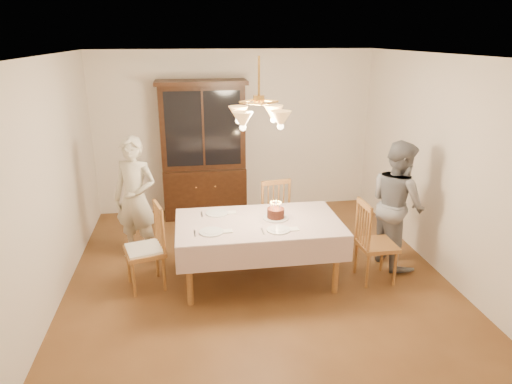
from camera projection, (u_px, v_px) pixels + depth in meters
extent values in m
plane|color=brown|center=(258.00, 279.00, 5.53)|extent=(5.00, 5.00, 0.00)
plane|color=white|center=(259.00, 56.00, 4.68)|extent=(5.00, 5.00, 0.00)
plane|color=silver|center=(235.00, 132.00, 7.44)|extent=(4.50, 0.00, 4.50)
plane|color=silver|center=(323.00, 296.00, 2.77)|extent=(4.50, 0.00, 4.50)
plane|color=silver|center=(47.00, 186.00, 4.78)|extent=(0.00, 5.00, 5.00)
plane|color=silver|center=(445.00, 168.00, 5.42)|extent=(0.00, 5.00, 5.00)
cube|color=brown|center=(259.00, 224.00, 5.29)|extent=(1.80, 1.00, 0.04)
cube|color=beige|center=(259.00, 222.00, 5.28)|extent=(1.90, 1.10, 0.01)
cylinder|color=brown|center=(189.00, 275.00, 4.90)|extent=(0.07, 0.07, 0.71)
cylinder|color=brown|center=(336.00, 264.00, 5.13)|extent=(0.07, 0.07, 0.71)
cylinder|color=brown|center=(188.00, 242.00, 5.69)|extent=(0.07, 0.07, 0.71)
cylinder|color=brown|center=(316.00, 234.00, 5.92)|extent=(0.07, 0.07, 0.71)
cube|color=black|center=(205.00, 191.00, 7.40)|extent=(1.30, 0.50, 0.80)
cube|color=black|center=(203.00, 127.00, 7.11)|extent=(1.30, 0.40, 1.30)
cube|color=black|center=(203.00, 129.00, 6.92)|extent=(1.14, 0.01, 1.14)
cube|color=black|center=(201.00, 82.00, 6.84)|extent=(1.38, 0.54, 0.06)
cube|color=brown|center=(271.00, 214.00, 6.33)|extent=(0.51, 0.49, 0.05)
cube|color=brown|center=(276.00, 182.00, 5.99)|extent=(0.40, 0.10, 0.06)
cylinder|color=brown|center=(278.00, 223.00, 6.61)|extent=(0.04, 0.04, 0.43)
cylinder|color=brown|center=(255.00, 227.00, 6.50)|extent=(0.04, 0.04, 0.43)
cylinder|color=brown|center=(287.00, 232.00, 6.30)|extent=(0.04, 0.04, 0.43)
cylinder|color=brown|center=(263.00, 236.00, 6.20)|extent=(0.04, 0.04, 0.43)
cube|color=brown|center=(144.00, 251.00, 5.23)|extent=(0.52, 0.54, 0.05)
cube|color=brown|center=(158.00, 207.00, 5.13)|extent=(0.14, 0.39, 0.06)
cylinder|color=brown|center=(129.00, 266.00, 5.40)|extent=(0.04, 0.04, 0.43)
cylinder|color=brown|center=(134.00, 280.00, 5.09)|extent=(0.04, 0.04, 0.43)
cylinder|color=brown|center=(157.00, 260.00, 5.53)|extent=(0.04, 0.04, 0.43)
cylinder|color=brown|center=(164.00, 274.00, 5.22)|extent=(0.04, 0.04, 0.43)
cube|color=white|center=(144.00, 249.00, 5.22)|extent=(0.47, 0.49, 0.03)
cube|color=brown|center=(377.00, 245.00, 5.39)|extent=(0.43, 0.45, 0.05)
cube|color=brown|center=(365.00, 205.00, 5.19)|extent=(0.04, 0.40, 0.06)
cylinder|color=brown|center=(395.00, 269.00, 5.33)|extent=(0.04, 0.04, 0.43)
cylinder|color=brown|center=(382.00, 255.00, 5.66)|extent=(0.04, 0.04, 0.43)
cylinder|color=brown|center=(367.00, 271.00, 5.27)|extent=(0.04, 0.04, 0.43)
cylinder|color=brown|center=(356.00, 257.00, 5.61)|extent=(0.04, 0.04, 0.43)
imported|color=beige|center=(135.00, 199.00, 5.85)|extent=(0.70, 0.59, 1.62)
imported|color=slate|center=(397.00, 204.00, 5.70)|extent=(0.73, 0.87, 1.61)
cylinder|color=white|center=(276.00, 218.00, 5.36)|extent=(0.30, 0.30, 0.01)
cylinder|color=black|center=(276.00, 213.00, 5.34)|extent=(0.20, 0.20, 0.11)
cylinder|color=#598CD8|center=(281.00, 205.00, 5.32)|extent=(0.01, 0.01, 0.07)
sphere|color=#FFB23F|center=(281.00, 202.00, 5.31)|extent=(0.01, 0.01, 0.01)
cylinder|color=pink|center=(280.00, 205.00, 5.34)|extent=(0.01, 0.01, 0.07)
sphere|color=#FFB23F|center=(280.00, 201.00, 5.33)|extent=(0.01, 0.01, 0.01)
cylinder|color=#EACC66|center=(278.00, 204.00, 5.36)|extent=(0.01, 0.01, 0.07)
sphere|color=#FFB23F|center=(278.00, 201.00, 5.35)|extent=(0.01, 0.01, 0.01)
cylinder|color=#598CD8|center=(276.00, 204.00, 5.37)|extent=(0.01, 0.01, 0.07)
sphere|color=#FFB23F|center=(276.00, 201.00, 5.36)|extent=(0.01, 0.01, 0.01)
cylinder|color=pink|center=(274.00, 204.00, 5.37)|extent=(0.01, 0.01, 0.07)
sphere|color=#FFB23F|center=(274.00, 201.00, 5.35)|extent=(0.01, 0.01, 0.01)
cylinder|color=#EACC66|center=(272.00, 204.00, 5.35)|extent=(0.01, 0.01, 0.07)
sphere|color=#FFB23F|center=(272.00, 201.00, 5.34)|extent=(0.01, 0.01, 0.01)
cylinder|color=#598CD8|center=(271.00, 205.00, 5.33)|extent=(0.01, 0.01, 0.07)
sphere|color=#FFB23F|center=(271.00, 202.00, 5.32)|extent=(0.01, 0.01, 0.01)
cylinder|color=pink|center=(271.00, 206.00, 5.30)|extent=(0.01, 0.01, 0.07)
sphere|color=#FFB23F|center=(271.00, 203.00, 5.29)|extent=(0.01, 0.01, 0.01)
cylinder|color=#EACC66|center=(272.00, 207.00, 5.28)|extent=(0.01, 0.01, 0.07)
sphere|color=#FFB23F|center=(272.00, 204.00, 5.27)|extent=(0.01, 0.01, 0.01)
cylinder|color=#598CD8|center=(273.00, 207.00, 5.26)|extent=(0.01, 0.01, 0.07)
sphere|color=#FFB23F|center=(273.00, 204.00, 5.25)|extent=(0.01, 0.01, 0.01)
cylinder|color=pink|center=(276.00, 208.00, 5.26)|extent=(0.01, 0.01, 0.07)
sphere|color=#FFB23F|center=(276.00, 204.00, 5.24)|extent=(0.01, 0.01, 0.01)
cylinder|color=#EACC66|center=(278.00, 207.00, 5.26)|extent=(0.01, 0.01, 0.07)
sphere|color=#FFB23F|center=(278.00, 204.00, 5.25)|extent=(0.01, 0.01, 0.01)
cylinder|color=#598CD8|center=(280.00, 207.00, 5.27)|extent=(0.01, 0.01, 0.07)
sphere|color=#FFB23F|center=(280.00, 204.00, 5.26)|extent=(0.01, 0.01, 0.01)
cylinder|color=pink|center=(281.00, 206.00, 5.30)|extent=(0.01, 0.01, 0.07)
sphere|color=#FFB23F|center=(281.00, 203.00, 5.28)|extent=(0.01, 0.01, 0.01)
cylinder|color=white|center=(211.00, 232.00, 4.98)|extent=(0.27, 0.27, 0.02)
cube|color=silver|center=(195.00, 233.00, 4.95)|extent=(0.01, 0.16, 0.01)
cube|color=white|center=(228.00, 231.00, 5.00)|extent=(0.10, 0.10, 0.01)
cylinder|color=white|center=(278.00, 230.00, 5.03)|extent=(0.26, 0.26, 0.02)
cube|color=silver|center=(263.00, 231.00, 5.01)|extent=(0.01, 0.16, 0.01)
cube|color=white|center=(294.00, 229.00, 5.06)|extent=(0.10, 0.10, 0.01)
cylinder|color=white|center=(217.00, 213.00, 5.50)|extent=(0.27, 0.27, 0.02)
cube|color=silver|center=(202.00, 214.00, 5.48)|extent=(0.01, 0.16, 0.01)
cube|color=white|center=(232.00, 212.00, 5.53)|extent=(0.10, 0.10, 0.01)
cylinder|color=#BF8C3F|center=(259.00, 76.00, 4.74)|extent=(0.02, 0.02, 0.40)
cylinder|color=#BF8C3F|center=(259.00, 100.00, 4.82)|extent=(0.12, 0.12, 0.10)
cone|color=#D8994C|center=(274.00, 114.00, 5.10)|extent=(0.22, 0.22, 0.18)
sphere|color=#FFD899|center=(273.00, 120.00, 5.12)|extent=(0.07, 0.07, 0.07)
cone|color=#D8994C|center=(238.00, 114.00, 5.04)|extent=(0.22, 0.22, 0.18)
sphere|color=#FFD899|center=(238.00, 121.00, 5.06)|extent=(0.07, 0.07, 0.07)
cone|color=#D8994C|center=(243.00, 121.00, 4.67)|extent=(0.22, 0.22, 0.18)
sphere|color=#FFD899|center=(243.00, 127.00, 4.69)|extent=(0.07, 0.07, 0.07)
cone|color=#D8994C|center=(281.00, 120.00, 4.73)|extent=(0.22, 0.22, 0.18)
sphere|color=#FFD899|center=(281.00, 126.00, 4.75)|extent=(0.07, 0.07, 0.07)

